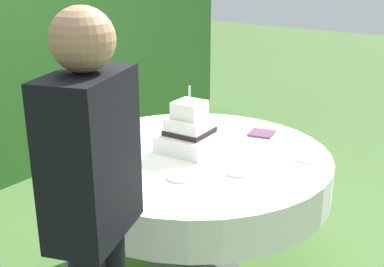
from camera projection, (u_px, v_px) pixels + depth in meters
cake_table at (194, 172)px, 2.65m from camera, size 1.41×1.41×0.76m
wedding_cake at (189, 132)px, 2.64m from camera, size 0.30×0.31×0.35m
serving_plate_near at (191, 119)px, 3.14m from camera, size 0.13×0.13×0.01m
serving_plate_far at (238, 172)px, 2.37m from camera, size 0.11×0.11×0.01m
serving_plate_left at (304, 158)px, 2.54m from camera, size 0.11×0.11×0.01m
serving_plate_right at (180, 177)px, 2.32m from camera, size 0.12×0.12×0.01m
napkin_stack at (262, 133)px, 2.89m from camera, size 0.16×0.16×0.01m
standing_person at (95, 212)px, 1.68m from camera, size 0.41×0.31×1.60m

